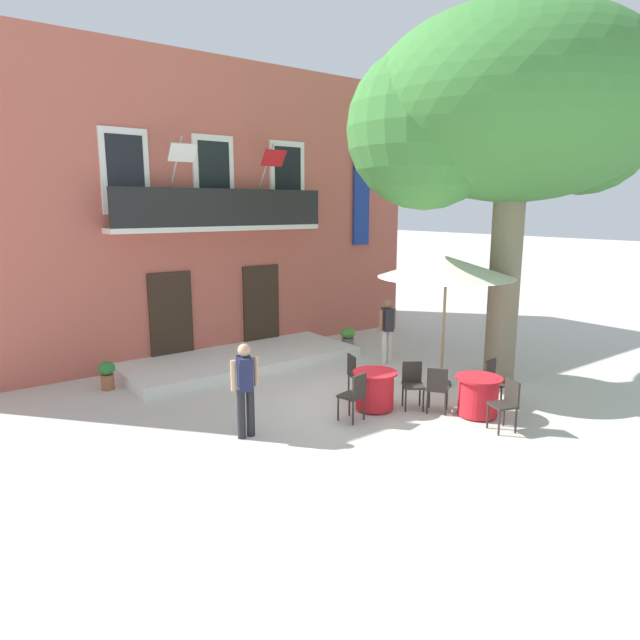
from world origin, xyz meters
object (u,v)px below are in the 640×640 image
object	(u,v)px
cafe_chair_near_tree_2	(494,379)
cafe_chair_middle_2	(356,373)
cafe_umbrella	(446,267)
ground_planter_right	(348,336)
pedestrian_near_entrance	(387,327)
cafe_chair_near_tree_1	(507,402)
cafe_table_middle	(375,390)
cafe_chair_middle_1	(413,382)
pedestrian_mid_plaza	(245,385)
ground_planter_left	(107,374)
cafe_table_near_tree	(478,396)
cafe_chair_middle_0	(355,394)
plane_tree	(510,114)
cafe_chair_near_tree_0	(437,386)

from	to	relation	value
cafe_chair_near_tree_2	cafe_chair_middle_2	distance (m)	2.74
cafe_umbrella	ground_planter_right	bearing A→B (deg)	82.16
ground_planter_right	pedestrian_near_entrance	world-z (taller)	pedestrian_near_entrance
cafe_chair_near_tree_1	cafe_chair_middle_2	world-z (taller)	same
cafe_chair_middle_2	cafe_table_middle	bearing A→B (deg)	-102.19
cafe_chair_near_tree_1	cafe_chair_middle_1	xyz separation A→B (m)	(-0.48, 1.79, 0.00)
cafe_umbrella	ground_planter_right	xyz separation A→B (m)	(0.53, 3.86, -2.30)
pedestrian_near_entrance	pedestrian_mid_plaza	world-z (taller)	pedestrian_mid_plaza
cafe_chair_near_tree_1	ground_planter_left	size ratio (longest dim) A/B	1.47
cafe_table_middle	pedestrian_near_entrance	size ratio (longest dim) A/B	0.53
cafe_chair_near_tree_1	cafe_table_middle	size ratio (longest dim) A/B	1.05
ground_planter_left	pedestrian_near_entrance	size ratio (longest dim) A/B	0.38
cafe_chair_near_tree_2	cafe_chair_middle_1	size ratio (longest dim) A/B	1.00
ground_planter_right	pedestrian_mid_plaza	xyz separation A→B (m)	(-5.38, -3.74, 0.62)
cafe_table_near_tree	cafe_umbrella	bearing A→B (deg)	61.94
cafe_chair_middle_2	pedestrian_near_entrance	size ratio (longest dim) A/B	0.56
pedestrian_near_entrance	cafe_chair_middle_0	bearing A→B (deg)	-142.05
pedestrian_mid_plaza	cafe_chair_near_tree_2	bearing A→B (deg)	-18.60
cafe_chair_middle_2	ground_planter_right	bearing A→B (deg)	52.49
plane_tree	cafe_chair_middle_0	xyz separation A→B (m)	(-4.17, -0.01, -5.23)
cafe_chair_near_tree_1	ground_planter_right	size ratio (longest dim) A/B	1.64
cafe_chair_near_tree_0	cafe_chair_middle_1	world-z (taller)	same
cafe_chair_near_tree_0	cafe_table_middle	bearing A→B (deg)	132.98
cafe_chair_near_tree_0	cafe_chair_near_tree_2	world-z (taller)	same
cafe_table_near_tree	cafe_chair_near_tree_2	size ratio (longest dim) A/B	0.95
plane_tree	cafe_chair_near_tree_0	bearing A→B (deg)	-166.39
cafe_chair_middle_1	plane_tree	bearing A→B (deg)	3.03
cafe_chair_middle_2	cafe_chair_near_tree_2	bearing A→B (deg)	-46.47
cafe_chair_near_tree_1	pedestrian_near_entrance	distance (m)	4.61
cafe_chair_middle_1	cafe_umbrella	world-z (taller)	cafe_umbrella
cafe_chair_middle_2	pedestrian_mid_plaza	bearing A→B (deg)	-171.82
cafe_chair_near_tree_2	pedestrian_mid_plaza	size ratio (longest dim) A/B	0.55
cafe_table_middle	pedestrian_mid_plaza	distance (m)	2.73
cafe_chair_near_tree_1	pedestrian_near_entrance	bearing A→B (deg)	73.25
cafe_chair_middle_0	cafe_chair_middle_1	size ratio (longest dim) A/B	1.00
cafe_chair_near_tree_0	pedestrian_near_entrance	distance (m)	3.54
cafe_chair_middle_0	pedestrian_near_entrance	bearing A→B (deg)	37.95
cafe_chair_near_tree_1	ground_planter_left	distance (m)	8.16
cafe_chair_middle_1	pedestrian_near_entrance	xyz separation A→B (m)	(1.80, 2.61, 0.39)
cafe_chair_near_tree_0	cafe_chair_middle_0	distance (m)	1.65
cafe_chair_middle_1	cafe_chair_near_tree_1	bearing A→B (deg)	-74.94
ground_planter_right	cafe_umbrella	bearing A→B (deg)	-97.84
cafe_table_near_tree	cafe_chair_near_tree_1	distance (m)	0.77
cafe_table_near_tree	cafe_chair_middle_1	bearing A→B (deg)	122.10
ground_planter_left	cafe_table_near_tree	bearing A→B (deg)	-48.54
cafe_table_middle	pedestrian_mid_plaza	size ratio (longest dim) A/B	0.53
cafe_table_near_tree	cafe_chair_near_tree_2	distance (m)	0.77
cafe_chair_middle_2	cafe_umbrella	distance (m)	2.95
plane_tree	cafe_umbrella	size ratio (longest dim) A/B	2.71
cafe_chair_middle_2	cafe_chair_near_tree_0	bearing A→B (deg)	-67.95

